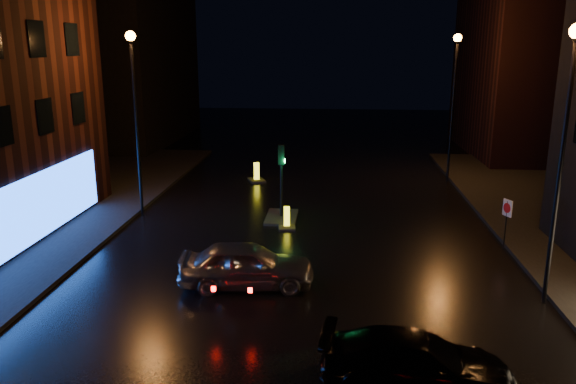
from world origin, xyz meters
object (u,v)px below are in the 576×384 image
silver_hatchback (247,265)px  road_sign_right (507,212)px  traffic_signal (282,208)px  bollard_near (287,223)px  dark_sedan (417,362)px  bollard_far (257,177)px

silver_hatchback → road_sign_right: size_ratio=2.20×
traffic_signal → bollard_near: 1.40m
dark_sedan → road_sign_right: 10.74m
bollard_far → traffic_signal: bearing=-94.6°
dark_sedan → bollard_near: (-4.04, 11.55, -0.44)m
silver_hatchback → bollard_far: (-1.74, 14.75, -0.51)m
dark_sedan → road_sign_right: road_sign_right is taller
traffic_signal → bollard_far: bearing=106.8°
traffic_signal → road_sign_right: bearing=-19.6°
silver_hatchback → dark_sedan: (4.83, -5.29, -0.11)m
traffic_signal → bollard_near: size_ratio=2.95×
traffic_signal → dark_sedan: traffic_signal is taller
bollard_far → road_sign_right: size_ratio=0.74×
road_sign_right → bollard_near: bearing=-36.2°
dark_sedan → bollard_near: 12.24m
bollard_near → dark_sedan: bearing=-77.6°
traffic_signal → bollard_far: size_ratio=2.31×
bollard_far → road_sign_right: 15.40m
dark_sedan → bollard_near: bearing=25.2°
silver_hatchback → road_sign_right: 10.49m
traffic_signal → silver_hatchback: 7.59m
traffic_signal → dark_sedan: 13.60m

